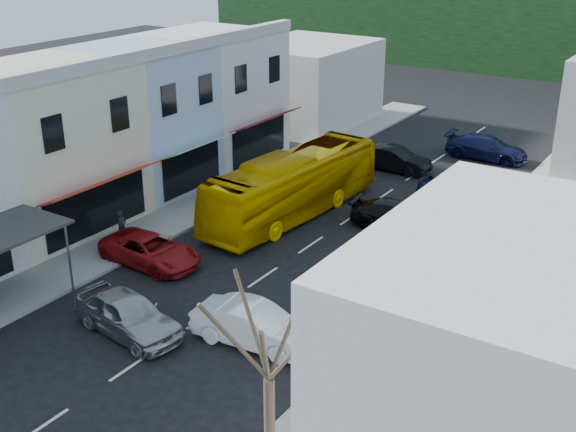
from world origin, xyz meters
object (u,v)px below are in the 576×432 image
object	(u,v)px
street_tree	(269,379)
direction_sign	(312,350)
car_white	(254,327)
pedestrian_left	(122,224)
car_red	(150,250)
traffic_signal	(567,116)
bus	(293,187)
car_silver	(128,317)

from	to	relation	value
street_tree	direction_sign	bearing A→B (deg)	106.36
car_white	pedestrian_left	distance (m)	11.12
car_red	traffic_signal	distance (m)	30.31
bus	car_red	size ratio (longest dim) A/B	2.52
car_red	pedestrian_left	xyz separation A→B (m)	(-2.69, 0.94, 0.30)
street_tree	traffic_signal	xyz separation A→B (m)	(-1.33, 36.95, -1.57)
car_red	street_tree	bearing A→B (deg)	-123.57
pedestrian_left	traffic_signal	bearing A→B (deg)	-30.70
car_white	car_red	size ratio (longest dim) A/B	0.96
car_red	pedestrian_left	size ratio (longest dim) A/B	2.71
bus	street_tree	xyz separation A→B (m)	(10.36, -17.26, 2.33)
car_white	traffic_signal	world-z (taller)	traffic_signal
car_silver	car_red	bearing A→B (deg)	42.98
traffic_signal	street_tree	bearing A→B (deg)	105.38
pedestrian_left	traffic_signal	world-z (taller)	traffic_signal
pedestrian_left	street_tree	size ratio (longest dim) A/B	0.22
car_white	street_tree	distance (m)	8.35
car_white	pedestrian_left	size ratio (longest dim) A/B	2.59
pedestrian_left	direction_sign	distance (m)	15.24
bus	car_silver	distance (m)	13.28
pedestrian_left	street_tree	world-z (taller)	street_tree
pedestrian_left	direction_sign	bearing A→B (deg)	-115.61
pedestrian_left	traffic_signal	size ratio (longest dim) A/B	0.37
car_silver	direction_sign	world-z (taller)	direction_sign
car_white	traffic_signal	distance (m)	31.16
bus	pedestrian_left	size ratio (longest dim) A/B	6.82
car_red	bus	bearing A→B (deg)	-13.36
car_silver	direction_sign	bearing A→B (deg)	-81.97
car_white	car_red	xyz separation A→B (m)	(-7.77, 2.83, 0.00)
car_silver	direction_sign	xyz separation A→B (m)	(8.03, 0.02, 1.37)
car_white	direction_sign	bearing A→B (deg)	-124.12
car_silver	street_tree	size ratio (longest dim) A/B	0.57
direction_sign	car_silver	bearing A→B (deg)	170.10
car_red	street_tree	world-z (taller)	street_tree
bus	street_tree	bearing A→B (deg)	-54.96
bus	street_tree	world-z (taller)	street_tree
pedestrian_left	direction_sign	world-z (taller)	direction_sign
car_red	direction_sign	xyz separation A→B (m)	(11.40, -4.78, 1.37)
street_tree	car_silver	bearing A→B (deg)	156.25
pedestrian_left	street_tree	xyz separation A→B (m)	(15.29, -9.80, 2.88)
car_red	traffic_signal	xyz separation A→B (m)	(11.27, 28.09, 1.61)
car_white	direction_sign	world-z (taller)	direction_sign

